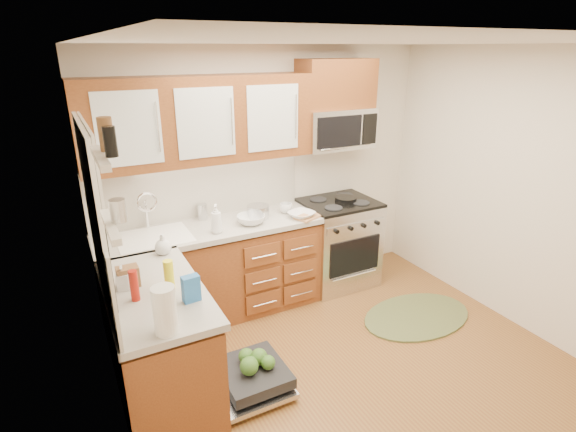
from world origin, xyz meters
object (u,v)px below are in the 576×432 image
upper_cabinets (200,120)px  paper_towel_roll (165,310)px  range (338,243)px  dishwasher (248,379)px  bowl_a (302,215)px  microwave (336,128)px  skillet (346,199)px  cup (286,208)px  rug (417,316)px  sink (155,251)px  bowl_b (251,220)px  stock_pot (258,212)px  cutting_board (308,217)px

upper_cabinets → paper_towel_roll: (-0.75, -1.59, -0.80)m
upper_cabinets → paper_towel_roll: bearing=-115.2°
paper_towel_roll → range: bearing=33.9°
dishwasher → bowl_a: (0.98, 0.95, 0.85)m
microwave → dishwasher: microwave is taller
skillet → cup: size_ratio=1.81×
rug → paper_towel_roll: bearing=-169.0°
sink → upper_cabinets: bearing=16.4°
rug → bowl_b: (-1.36, 0.87, 0.96)m
bowl_a → bowl_b: bearing=170.9°
range → bowl_a: size_ratio=3.93×
range → stock_pot: 1.06m
range → skillet: skillet is taller
rug → stock_pot: bearing=141.7°
sink → paper_towel_roll: paper_towel_roll is taller
microwave → bowl_a: size_ratio=3.14×
bowl_b → cup: (0.42, 0.11, 0.01)m
stock_pot → upper_cabinets: bearing=163.6°
rug → cup: cup is taller
upper_cabinets → paper_towel_roll: 1.94m
dishwasher → rug: 1.85m
dishwasher → stock_pot: bearing=61.9°
cutting_board → bowl_b: bearing=168.8°
rug → sink: bearing=156.7°
stock_pot → paper_towel_roll: (-1.22, -1.46, 0.08)m
sink → microwave: bearing=3.9°
skillet → bowl_a: 0.64m
cutting_board → bowl_a: (-0.06, 0.03, 0.02)m
microwave → rug: (0.30, -1.09, -1.69)m
upper_cabinets → cutting_board: bearing=-21.4°
dishwasher → paper_towel_roll: (-0.62, -0.32, 0.97)m
sink → rug: (2.23, -0.96, -0.79)m
microwave → sink: microwave is taller
bowl_a → skillet: bearing=14.2°
upper_cabinets → range: upper_cabinets is taller
microwave → skillet: size_ratio=3.35×
range → microwave: 1.23m
microwave → paper_towel_roll: 2.74m
upper_cabinets → bowl_a: (0.85, -0.32, -0.92)m
sink → bowl_b: bowl_b is taller
rug → cutting_board: 1.44m
range → paper_towel_roll: (-2.16, -1.45, 0.60)m
skillet → bowl_b: 1.12m
cutting_board → bowl_a: bowl_a is taller
sink → bowl_a: bowl_a is taller
skillet → paper_towel_roll: (-2.22, -1.43, 0.10)m
cutting_board → paper_towel_roll: size_ratio=0.88×
skillet → cutting_board: 0.60m
skillet → paper_towel_roll: bearing=-147.3°
upper_cabinets → dishwasher: size_ratio=2.93×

